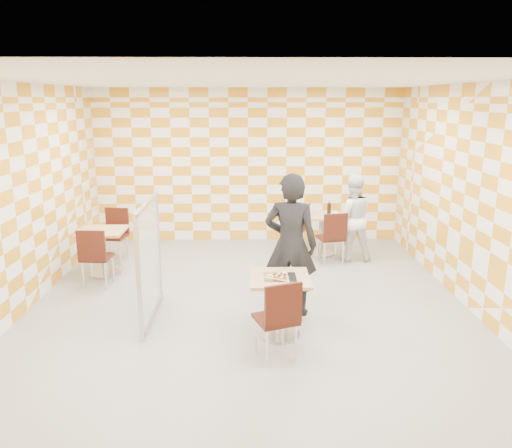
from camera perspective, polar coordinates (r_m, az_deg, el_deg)
The scene contains 15 objects.
room_shell at distance 6.97m, azimuth -0.87°, elevation 3.48°, with size 7.00×7.00×7.00m.
main_table at distance 5.99m, azimuth 2.72°, elevation -8.22°, with size 0.70×0.70×0.75m.
second_table at distance 9.17m, azimuth 7.46°, elevation -0.39°, with size 0.70×0.70×0.75m.
empty_table at distance 8.41m, azimuth -17.05°, elevation -2.24°, with size 0.70×0.70×0.75m.
chair_main_front at distance 5.43m, azimuth 2.66°, elevation -10.29°, with size 0.54×0.55×0.92m.
chair_second_front at distance 8.62m, azimuth 8.78°, elevation -1.14°, with size 0.50×0.51×0.92m.
chair_second_side at distance 9.11m, azimuth 4.77°, elevation -0.18°, with size 0.54×0.54×0.92m.
chair_empty_near at distance 7.84m, azimuth -17.98°, elevation -3.21°, with size 0.44×0.45×0.92m.
chair_empty_far at distance 9.11m, azimuth -15.77°, elevation -0.68°, with size 0.48×0.49×0.92m.
partition at distance 6.51m, azimuth -12.09°, elevation -4.07°, with size 0.08×1.38×1.55m.
man_dark at distance 6.50m, azimuth 4.00°, elevation -2.38°, with size 0.69×0.45×1.89m, color black.
man_white at distance 8.90m, azimuth 10.92°, elevation 0.70°, with size 0.74×0.58×1.53m, color white.
pizza_on_foil at distance 5.89m, azimuth 2.76°, elevation -5.95°, with size 0.40×0.40×0.04m.
sport_bottle at distance 9.16m, azimuth 6.19°, elevation 1.74°, with size 0.06×0.06×0.20m.
soda_bottle at distance 9.17m, azimuth 8.35°, elevation 1.78°, with size 0.07×0.07×0.23m.
Camera 1 is at (-0.01, -6.31, 2.78)m, focal length 35.00 mm.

